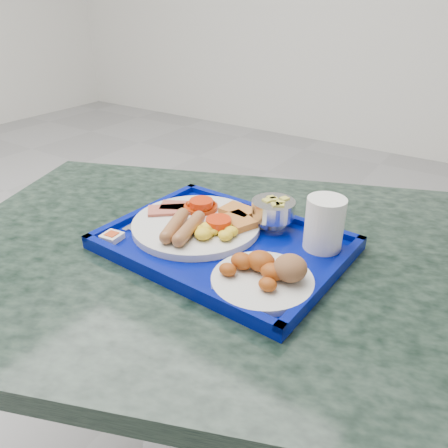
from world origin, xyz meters
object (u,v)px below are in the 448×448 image
(tray, at_px, (224,244))
(fruit_bowl, at_px, (273,210))
(main_plate, at_px, (199,223))
(bread_plate, at_px, (266,274))
(juice_cup, at_px, (325,222))
(table, at_px, (236,327))

(tray, distance_m, fruit_bowl, 0.13)
(tray, relative_size, main_plate, 1.75)
(main_plate, distance_m, bread_plate, 0.23)
(fruit_bowl, bearing_deg, bread_plate, -64.61)
(juice_cup, bearing_deg, fruit_bowl, 170.68)
(tray, relative_size, juice_cup, 4.55)
(table, bearing_deg, bread_plate, -36.85)
(bread_plate, height_order, juice_cup, juice_cup)
(tray, bearing_deg, fruit_bowl, 65.37)
(tray, bearing_deg, bread_plate, -28.81)
(main_plate, xyz_separation_m, juice_cup, (0.24, 0.07, 0.04))
(table, distance_m, bread_plate, 0.27)
(table, height_order, bread_plate, bread_plate)
(main_plate, xyz_separation_m, fruit_bowl, (0.12, 0.09, 0.03))
(main_plate, height_order, fruit_bowl, fruit_bowl)
(table, relative_size, bread_plate, 8.19)
(table, xyz_separation_m, main_plate, (-0.10, 0.01, 0.22))
(tray, height_order, bread_plate, bread_plate)
(bread_plate, bearing_deg, tray, 151.19)
(table, relative_size, juice_cup, 13.83)
(table, xyz_separation_m, juice_cup, (0.14, 0.08, 0.27))
(main_plate, bearing_deg, table, -5.34)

